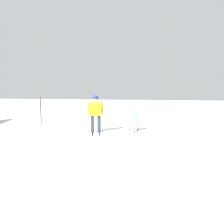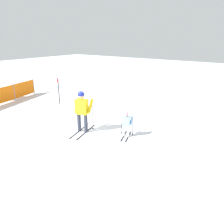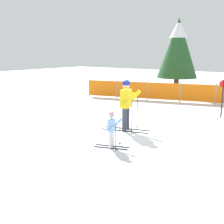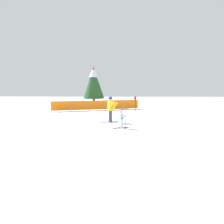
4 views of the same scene
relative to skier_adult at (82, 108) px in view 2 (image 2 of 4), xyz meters
The scene contains 4 objects.
ground_plane 1.10m from the skier_adult, 47.14° to the left, with size 60.00×60.00×0.00m, color white.
skier_adult is the anchor object (origin of this frame).
skier_child 1.88m from the skier_adult, 69.30° to the right, with size 0.99×0.58×1.03m.
trail_marker 4.35m from the skier_adult, 61.50° to the left, with size 0.23×0.19×1.54m.
Camera 2 is at (-6.30, -6.19, 3.75)m, focal length 35.00 mm.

